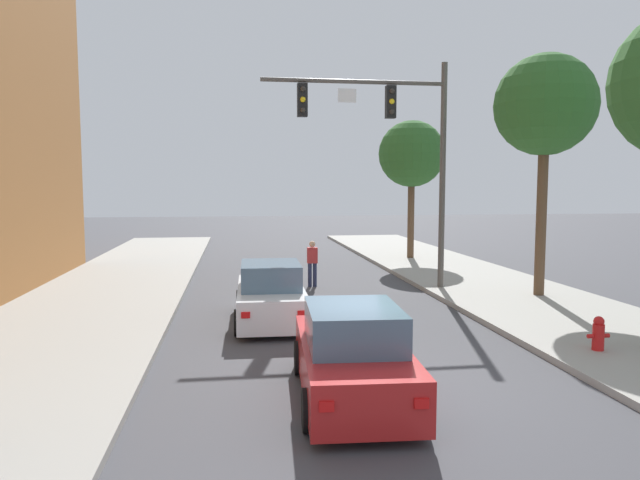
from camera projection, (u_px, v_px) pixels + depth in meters
ground_plane at (369, 389)px, 10.29m from camera, size 120.00×120.00×0.00m
traffic_signal_mast at (393, 133)px, 19.11m from camera, size 6.17×0.38×7.50m
car_lead_white at (271, 295)px, 15.21m from camera, size 1.91×4.28×1.60m
car_following_red at (352, 356)px, 9.76m from camera, size 2.02×4.32×1.60m
pedestrian_crossing_road at (312, 261)px, 20.65m from camera, size 0.36×0.22×1.64m
fire_hydrant at (598, 333)px, 12.15m from camera, size 0.48×0.24×0.72m
street_tree_second at (545, 107)px, 17.85m from camera, size 3.11×3.11×7.48m
street_tree_third at (412, 155)px, 27.54m from camera, size 3.15×3.15×6.54m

